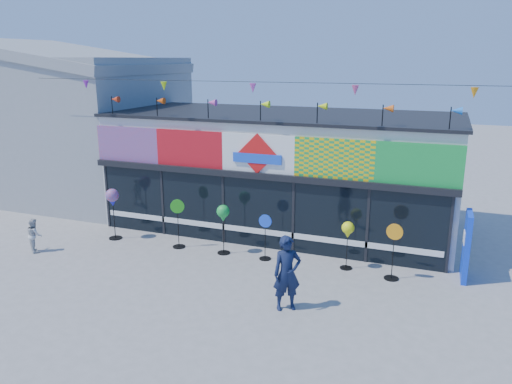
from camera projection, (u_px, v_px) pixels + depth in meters
The scene contains 12 objects.
ground at pixel (213, 290), 13.26m from camera, with size 80.00×80.00×0.00m, color gray.
kite_shop at pixel (282, 170), 18.09m from camera, with size 16.00×5.70×5.31m.
neighbour_building at pixel (76, 123), 22.18m from camera, with size 8.18×7.20×6.87m.
blue_sign at pixel (466, 246), 13.71m from camera, with size 0.18×0.97×1.93m.
spinner_0 at pixel (113, 199), 16.71m from camera, with size 0.44×0.44×1.76m.
spinner_1 at pixel (178, 222), 16.07m from camera, with size 0.44×0.41×1.61m.
spinner_2 at pixel (223, 215), 15.45m from camera, with size 0.40×0.40×1.59m.
spinner_3 at pixel (265, 236), 15.13m from camera, with size 0.40×0.36×1.43m.
spinner_4 at pixel (348, 231), 14.34m from camera, with size 0.36×0.36×1.44m.
spinner_5 at pixel (393, 250), 13.72m from camera, with size 0.46×0.41×1.62m.
adult_man at pixel (287, 273), 12.04m from camera, with size 0.69×0.45×1.88m, color #121B39.
child at pixel (34, 235), 15.83m from camera, with size 0.53×0.30×1.08m, color silver.
Camera 1 is at (5.39, -10.93, 5.95)m, focal length 35.00 mm.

